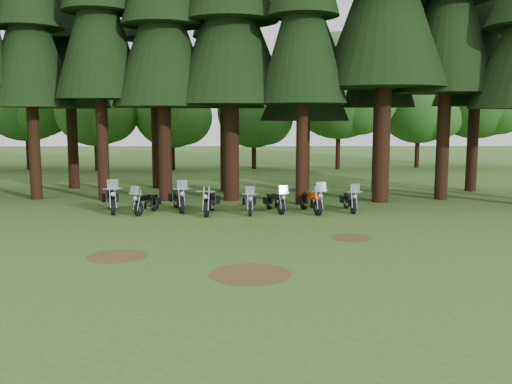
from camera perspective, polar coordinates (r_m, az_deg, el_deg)
ground at (r=19.25m, az=-3.56°, el=-4.95°), size 120.00×120.00×0.00m
pine_front_2 at (r=31.03m, az=-21.96°, el=17.37°), size 4.32×4.32×16.22m
pine_back_1 at (r=35.09m, az=-18.36°, el=16.33°), size 4.52×4.52×16.22m
pine_back_2 at (r=34.05m, az=-10.13°, el=16.95°), size 4.85×4.85×16.30m
pine_back_3 at (r=32.20m, az=-3.18°, el=17.49°), size 4.35×4.35×16.20m
pine_back_4 at (r=32.40m, az=4.95°, el=14.82°), size 4.94×4.94×13.78m
pine_back_5 at (r=32.88m, az=12.40°, el=17.26°), size 3.94×3.94×16.33m
pine_back_6 at (r=34.37m, az=21.44°, el=16.75°), size 4.59×4.59×16.58m
decid_1 at (r=47.67m, az=-21.77°, el=9.09°), size 7.91×7.69×9.88m
decid_2 at (r=45.01m, az=-15.49°, el=8.36°), size 6.72×6.53×8.40m
decid_3 at (r=44.26m, az=-8.11°, el=8.00°), size 6.12×5.95×7.65m
decid_4 at (r=45.09m, az=0.13°, el=7.89°), size 5.93×5.76×7.41m
decid_5 at (r=45.11m, az=8.84°, el=10.16°), size 8.45×8.21×10.56m
decid_6 at (r=47.83m, az=16.42°, el=8.56°), size 7.06×6.86×8.82m
decid_7 at (r=49.23m, az=21.73°, el=9.49°), size 8.44×8.20×10.55m
dirt_patch_0 at (r=17.73m, az=-13.68°, el=-6.24°), size 1.80×1.80×0.01m
dirt_patch_1 at (r=20.02m, az=9.53°, el=-4.53°), size 1.40×1.40×0.01m
dirt_patch_2 at (r=15.34m, az=-0.55°, el=-8.20°), size 2.20×2.20×0.01m
motorcycle_0 at (r=25.73m, az=-14.27°, el=-0.79°), size 1.04×2.44×1.56m
motorcycle_1 at (r=25.01m, az=-10.88°, el=-1.12°), size 0.91×2.05×1.31m
motorcycle_2 at (r=25.51m, az=-7.75°, el=-0.74°), size 0.93×2.35×1.49m
motorcycle_3 at (r=24.54m, az=-4.67°, el=-1.06°), size 0.40×2.35×0.96m
motorcycle_4 at (r=24.60m, az=-0.66°, el=-1.14°), size 0.39×2.06×1.30m
motorcycle_5 at (r=24.92m, az=1.94°, el=-1.04°), size 0.91×1.99×1.28m
motorcycle_6 at (r=24.87m, az=5.51°, el=-0.95°), size 0.92×2.30×1.46m
motorcycle_7 at (r=25.47m, az=9.36°, el=-0.92°), size 0.41×2.10×1.32m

